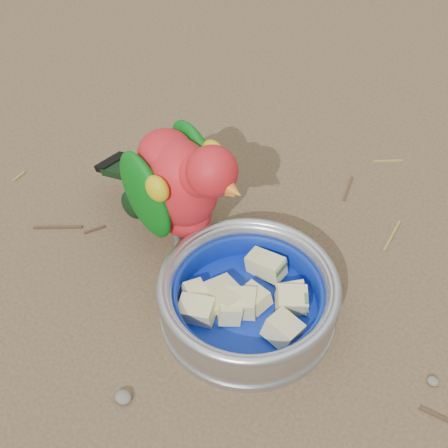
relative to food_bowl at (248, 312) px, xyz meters
The scene contains 6 objects.
ground 0.03m from the food_bowl, 68.08° to the right, with size 60.00×60.00×0.00m, color brown.
food_bowl is the anchor object (origin of this frame).
bowl_wall 0.03m from the food_bowl, ahead, with size 0.20×0.20×0.04m, color #B2B2BA, non-canonical shape.
fruit_wedges 0.02m from the food_bowl, 90.00° to the left, with size 0.12×0.12×0.03m, color beige, non-canonical shape.
lory_parrot 0.16m from the food_bowl, 163.29° to the left, with size 0.11×0.23×0.18m, color red, non-canonical shape.
ground_debris 0.03m from the food_bowl, 166.62° to the right, with size 0.90×0.80×0.01m, color olive, non-canonical shape.
Camera 1 is at (0.26, -0.36, 0.66)m, focal length 55.00 mm.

